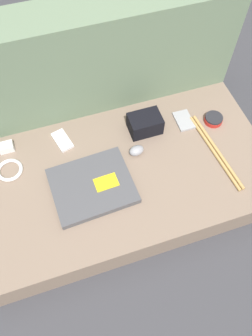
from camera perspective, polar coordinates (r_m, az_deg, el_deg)
The scene contains 12 objects.
ground_plane at distance 1.45m, azimuth -0.00°, elevation -3.41°, with size 8.00×8.00×0.00m, color #38383D.
couch_seat at distance 1.39m, azimuth -0.00°, elevation -1.99°, with size 1.20×0.65×0.15m.
couch_backrest at distance 1.46m, azimuth -5.39°, elevation 16.34°, with size 1.20×0.20×0.60m.
laptop at distance 1.28m, azimuth -5.90°, elevation -3.11°, with size 0.32×0.27×0.03m.
computer_mouse at distance 1.35m, azimuth 1.83°, elevation 3.06°, with size 0.07×0.05×0.04m.
speaker_puck at distance 1.50m, azimuth 15.00°, elevation 8.21°, with size 0.08×0.08×0.03m.
phone_silver at distance 1.42m, azimuth -11.03°, elevation 4.75°, with size 0.08×0.12×0.01m.
phone_black at distance 1.48m, azimuth 10.05°, elevation 8.15°, with size 0.07×0.11×0.01m.
camera_pouch at distance 1.41m, azimuth 3.32°, elevation 7.73°, with size 0.14×0.10×0.08m.
charger_brick at distance 1.45m, azimuth -20.13°, elevation 3.42°, with size 0.06×0.04×0.03m.
cable_coil at distance 1.40m, azimuth -19.60°, elevation -0.33°, with size 0.11×0.11×0.01m.
drumstick_pair at distance 1.41m, azimuth 15.33°, elevation 2.86°, with size 0.07×0.39×0.01m.
Camera 1 is at (-0.21, -0.63, 1.29)m, focal length 35.00 mm.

